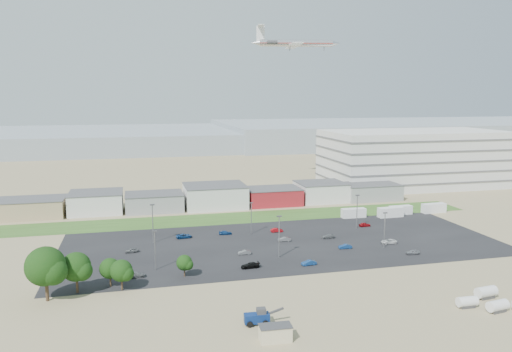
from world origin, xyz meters
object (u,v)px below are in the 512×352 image
object	(u,v)px
parked_car_3	(250,265)
parked_car_6	(225,233)
parked_car_11	(277,230)
parked_car_8	(365,225)
parked_car_0	(389,241)
parked_car_9	(184,236)
airliner	(296,43)
box_trailer_a	(354,213)
parked_car_2	(413,252)
parked_car_5	(132,250)
parked_car_7	(284,239)
tree_far_left	(46,271)
parked_car_12	(328,236)
parked_car_13	(309,263)
storage_tank_nw	(467,301)
parked_car_10	(136,275)
parked_car_4	(245,252)
parked_car_1	(345,246)
telehandler	(257,316)
portable_shed	(275,333)

from	to	relation	value
parked_car_3	parked_car_6	xyz separation A→B (m)	(-0.52, 30.16, -0.09)
parked_car_11	parked_car_8	bearing A→B (deg)	-88.74
parked_car_11	parked_car_6	bearing A→B (deg)	87.77
parked_car_0	parked_car_9	world-z (taller)	parked_car_9
airliner	parked_car_11	distance (m)	106.44
box_trailer_a	parked_car_2	world-z (taller)	box_trailer_a
parked_car_5	parked_car_7	distance (m)	41.74
parked_car_8	parked_car_6	bearing A→B (deg)	85.10
parked_car_3	parked_car_7	size ratio (longest dim) A/B	1.24
tree_far_left	parked_car_12	xyz separation A→B (m)	(70.98, 28.39, -5.73)
parked_car_6	parked_car_13	distance (m)	34.88
storage_tank_nw	parked_car_10	xyz separation A→B (m)	(-61.95, 31.83, -0.55)
parked_car_6	parked_car_11	distance (m)	15.52
tree_far_left	parked_car_9	bearing A→B (deg)	51.25
parked_car_0	parked_car_9	size ratio (longest dim) A/B	0.95
parked_car_2	parked_car_9	xyz separation A→B (m)	(-55.90, 29.08, 0.02)
parked_car_6	parked_car_7	distance (m)	18.43
box_trailer_a	parked_car_9	distance (m)	59.13
parked_car_7	parked_car_13	xyz separation A→B (m)	(-0.13, -20.73, 0.01)
parked_car_5	parked_car_12	world-z (taller)	parked_car_5
parked_car_0	parked_car_4	xyz separation A→B (m)	(-40.95, 0.04, -0.04)
parked_car_4	parked_car_11	world-z (taller)	parked_car_11
parked_car_1	parked_car_4	world-z (taller)	parked_car_1
telehandler	parked_car_13	xyz separation A→B (m)	(19.81, 27.82, -0.90)
tree_far_left	parked_car_4	bearing A→B (deg)	23.69
parked_car_3	parked_car_11	distance (m)	32.68
parked_car_7	parked_car_8	distance (m)	30.72
tree_far_left	parked_car_1	bearing A→B (deg)	14.13
parked_car_10	parked_car_12	xyz separation A→B (m)	(53.69, 19.11, -0.05)
parked_car_2	parked_car_5	world-z (taller)	parked_car_2
storage_tank_nw	airliner	size ratio (longest dim) A/B	0.10
parked_car_9	parked_car_11	bearing A→B (deg)	-96.95
parked_car_0	parked_car_8	size ratio (longest dim) A/B	1.17
parked_car_1	parked_car_10	bearing A→B (deg)	-76.46
parked_car_3	box_trailer_a	bearing A→B (deg)	129.51
parked_car_3	portable_shed	bearing A→B (deg)	-8.87
parked_car_3	parked_car_6	world-z (taller)	parked_car_3
airliner	parked_car_2	xyz separation A→B (m)	(-3.32, -108.36, -63.44)
portable_shed	storage_tank_nw	xyz separation A→B (m)	(39.66, 4.16, -0.21)
parked_car_0	parked_car_7	bearing A→B (deg)	-101.83
parked_car_2	parked_car_9	world-z (taller)	parked_car_9
parked_car_10	parked_car_9	bearing A→B (deg)	-23.90
parked_car_4	box_trailer_a	bearing A→B (deg)	126.35
portable_shed	parked_car_4	xyz separation A→B (m)	(4.96, 46.26, -0.82)
portable_shed	parked_car_12	xyz separation A→B (m)	(31.40, 55.10, -0.81)
box_trailer_a	parked_car_1	size ratio (longest dim) A/B	2.31
storage_tank_nw	parked_car_0	distance (m)	42.52
box_trailer_a	parked_car_5	bearing A→B (deg)	-162.55
telehandler	parked_car_7	size ratio (longest dim) A/B	2.00
parked_car_6	parked_car_9	distance (m)	12.28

